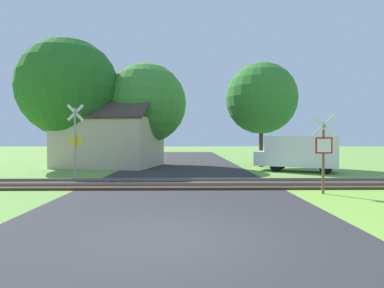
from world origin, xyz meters
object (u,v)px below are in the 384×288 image
Objects in this scene: house at (111,140)px; tree_right at (261,98)px; mail_truck at (299,152)px; tree_left at (69,88)px; crossing_sign_far at (75,137)px; tree_center at (147,103)px; stop_sign_near at (324,149)px.

tree_right is (11.17, -0.58, 3.09)m from house.
house reaches higher than mail_truck.
tree_left reaches higher than house.
crossing_sign_far is 8.14m from tree_left.
tree_center reaches higher than house.
house reaches higher than crossing_sign_far.
house is 3.98m from tree_center.
mail_truck is (12.73, -3.85, -0.70)m from house.
crossing_sign_far is at bearing -14.07° from stop_sign_near.
mail_truck is (1.96, 7.69, -0.44)m from stop_sign_near.
crossing_sign_far is at bearing -77.85° from house.
tree_center is 1.53× the size of mail_truck.
tree_right is 5.24m from mail_truck.
tree_center is at bearing 32.52° from house.
house is at bearing 177.01° from tree_right.
tree_left is 1.80× the size of mail_truck.
stop_sign_near reaches higher than mail_truck.
mail_truck is at bearing -25.30° from tree_center.
house is 1.55× the size of mail_truck.
tree_right is (8.61, -1.54, 0.20)m from tree_center.
tree_center is (-8.21, 12.50, 3.15)m from stop_sign_near.
crossing_sign_far is 0.47× the size of house.
crossing_sign_far reaches higher than mail_truck.
stop_sign_near is 0.36× the size of house.
crossing_sign_far is 13.15m from mail_truck.
house is (-10.77, 11.54, 0.27)m from stop_sign_near.
stop_sign_near is 0.38× the size of tree_right.
tree_right is 1.47× the size of mail_truck.
mail_truck is (10.17, -4.81, -3.59)m from tree_center.
tree_right is at bearing 8.98° from house.
tree_right is at bearing -0.64° from tree_left.
house is at bearing 92.28° from crossing_sign_far.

